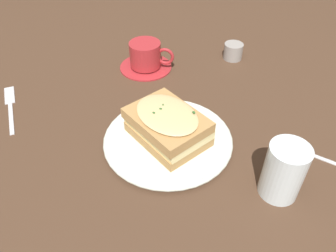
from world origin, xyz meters
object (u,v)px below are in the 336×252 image
(dinner_plate, at_px, (168,140))
(sandwich, at_px, (168,125))
(condiment_pot, at_px, (233,51))
(water_glass, at_px, (284,171))
(teacup_with_saucer, at_px, (146,57))
(fork, at_px, (10,103))

(dinner_plate, xyz_separation_m, sandwich, (0.00, -0.00, 0.04))
(condiment_pot, bearing_deg, dinner_plate, -61.77)
(sandwich, bearing_deg, water_glass, 24.92)
(water_glass, relative_size, condiment_pot, 2.03)
(dinner_plate, distance_m, sandwich, 0.04)
(dinner_plate, xyz_separation_m, teacup_with_saucer, (-0.27, 0.11, 0.02))
(condiment_pot, bearing_deg, teacup_with_saucer, -112.03)
(dinner_plate, xyz_separation_m, condiment_pot, (-0.18, 0.33, 0.01))
(teacup_with_saucer, bearing_deg, water_glass, -47.03)
(dinner_plate, bearing_deg, water_glass, 24.33)
(sandwich, xyz_separation_m, water_glass, (0.20, 0.09, 0.00))
(dinner_plate, height_order, sandwich, sandwich)
(sandwich, relative_size, condiment_pot, 3.15)
(teacup_with_saucer, relative_size, condiment_pot, 2.68)
(dinner_plate, relative_size, sandwich, 1.59)
(water_glass, xyz_separation_m, condiment_pot, (-0.38, 0.24, -0.03))
(sandwich, bearing_deg, teacup_with_saucer, 157.31)
(sandwich, bearing_deg, dinner_plate, 125.67)
(dinner_plate, relative_size, condiment_pot, 5.01)
(teacup_with_saucer, relative_size, fork, 0.75)
(sandwich, distance_m, fork, 0.39)
(fork, distance_m, condiment_pot, 0.58)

